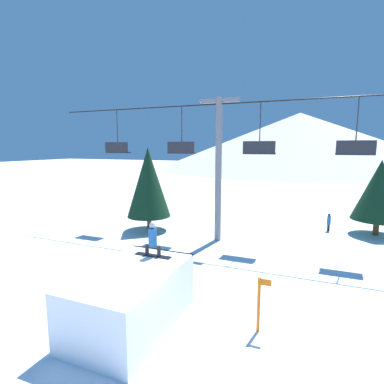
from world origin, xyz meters
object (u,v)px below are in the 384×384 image
(trail_marker, at_px, (259,303))
(distant_skier, at_px, (329,222))
(pine_tree_near, at_px, (148,182))
(snow_ramp, at_px, (132,298))
(snowboarder, at_px, (153,240))

(trail_marker, distance_m, distant_skier, 13.53)
(trail_marker, bearing_deg, pine_tree_near, 135.69)
(pine_tree_near, bearing_deg, distant_skier, 20.95)
(snow_ramp, xyz_separation_m, pine_tree_near, (-5.24, 10.08, 2.42))
(snow_ramp, distance_m, trail_marker, 4.03)
(trail_marker, bearing_deg, snow_ramp, -162.50)
(snowboarder, distance_m, trail_marker, 4.13)
(snow_ramp, bearing_deg, snowboarder, 89.41)
(pine_tree_near, relative_size, trail_marker, 3.22)
(pine_tree_near, xyz_separation_m, distant_skier, (11.57, 4.43, -2.69))
(distant_skier, bearing_deg, pine_tree_near, -159.05)
(snow_ramp, relative_size, distant_skier, 3.47)
(snow_ramp, xyz_separation_m, trail_marker, (3.85, 1.21, 0.01))
(snowboarder, xyz_separation_m, pine_tree_near, (-5.25, 8.69, 0.88))
(snowboarder, relative_size, distant_skier, 1.13)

